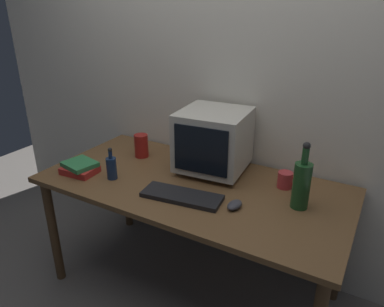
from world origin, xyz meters
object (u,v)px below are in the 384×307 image
(keyboard, at_px, (182,196))
(mug, at_px, (285,180))
(bottle_tall, at_px, (302,184))
(metal_canister, at_px, (141,146))
(book_stack, at_px, (80,168))
(computer_mouse, at_px, (235,205))
(crt_monitor, at_px, (214,140))
(bottle_short, at_px, (111,167))

(keyboard, height_order, mug, mug)
(bottle_tall, xyz_separation_m, metal_canister, (-1.06, 0.12, -0.05))
(bottle_tall, xyz_separation_m, book_stack, (-1.23, -0.26, -0.10))
(metal_canister, bearing_deg, computer_mouse, -20.03)
(crt_monitor, relative_size, bottle_short, 2.19)
(bottle_tall, bearing_deg, bottle_short, -167.49)
(mug, bearing_deg, book_stack, -158.88)
(bottle_short, distance_m, metal_canister, 0.34)
(keyboard, bearing_deg, crt_monitor, 84.02)
(keyboard, xyz_separation_m, book_stack, (-0.68, -0.05, 0.02))
(metal_canister, bearing_deg, crt_monitor, 5.14)
(metal_canister, bearing_deg, keyboard, -33.06)
(crt_monitor, bearing_deg, bottle_short, -139.62)
(mug, bearing_deg, computer_mouse, -114.45)
(crt_monitor, distance_m, bottle_tall, 0.59)
(book_stack, distance_m, mug, 1.19)
(mug, bearing_deg, bottle_short, -156.47)
(book_stack, bearing_deg, mug, 21.12)
(crt_monitor, distance_m, book_stack, 0.81)
(keyboard, xyz_separation_m, mug, (0.43, 0.38, 0.03))
(keyboard, relative_size, bottle_short, 2.20)
(book_stack, xyz_separation_m, mug, (1.11, 0.43, 0.01))
(book_stack, bearing_deg, metal_canister, 66.17)
(computer_mouse, relative_size, bottle_tall, 0.29)
(keyboard, xyz_separation_m, computer_mouse, (0.28, 0.05, 0.01))
(bottle_short, height_order, mug, bottle_short)
(computer_mouse, height_order, mug, mug)
(bottle_short, xyz_separation_m, mug, (0.89, 0.39, -0.03))
(computer_mouse, distance_m, metal_canister, 0.84)
(metal_canister, bearing_deg, mug, 2.95)
(mug, bearing_deg, keyboard, -138.42)
(keyboard, height_order, metal_canister, metal_canister)
(crt_monitor, height_order, metal_canister, crt_monitor)
(crt_monitor, relative_size, metal_canister, 2.78)
(crt_monitor, height_order, bottle_short, crt_monitor)
(keyboard, distance_m, bottle_tall, 0.60)
(mug, height_order, metal_canister, metal_canister)
(book_stack, bearing_deg, computer_mouse, 5.53)
(computer_mouse, height_order, metal_canister, metal_canister)
(computer_mouse, distance_m, bottle_short, 0.74)
(keyboard, xyz_separation_m, bottle_short, (-0.46, -0.01, 0.06))
(bottle_tall, relative_size, mug, 2.88)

